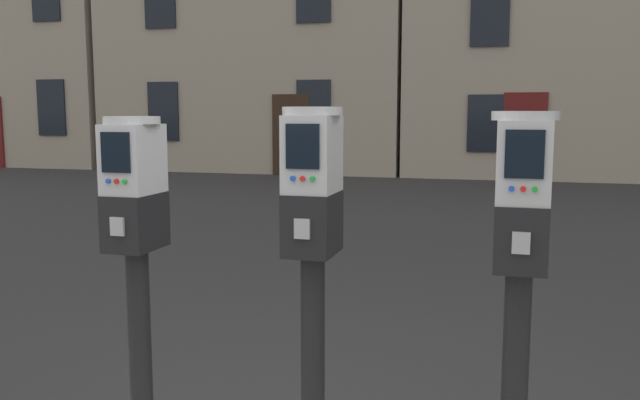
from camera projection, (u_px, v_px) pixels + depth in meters
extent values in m
cylinder|color=black|center=(141.00, 364.00, 2.68)|extent=(0.09, 0.09, 0.95)
cube|color=black|center=(135.00, 221.00, 2.60)|extent=(0.17, 0.24, 0.22)
cube|color=#A5A8AD|center=(117.00, 227.00, 2.48)|extent=(0.06, 0.01, 0.07)
cube|color=#B7BABF|center=(133.00, 159.00, 2.57)|extent=(0.17, 0.23, 0.27)
cube|color=black|center=(115.00, 152.00, 2.45)|extent=(0.12, 0.01, 0.15)
cylinder|color=blue|center=(108.00, 181.00, 2.47)|extent=(0.02, 0.01, 0.02)
cylinder|color=red|center=(116.00, 181.00, 2.46)|extent=(0.02, 0.01, 0.02)
cylinder|color=green|center=(125.00, 182.00, 2.46)|extent=(0.02, 0.01, 0.02)
cylinder|color=#B7BABF|center=(132.00, 120.00, 2.55)|extent=(0.22, 0.22, 0.03)
cylinder|color=black|center=(313.00, 381.00, 2.48)|extent=(0.09, 0.09, 0.97)
cube|color=black|center=(313.00, 223.00, 2.41)|extent=(0.17, 0.24, 0.23)
cube|color=#A5A8AD|center=(302.00, 229.00, 2.29)|extent=(0.06, 0.01, 0.07)
cube|color=#B7BABF|center=(313.00, 154.00, 2.37)|extent=(0.17, 0.23, 0.28)
cube|color=black|center=(302.00, 146.00, 2.26)|extent=(0.12, 0.01, 0.15)
cylinder|color=blue|center=(293.00, 178.00, 2.28)|extent=(0.02, 0.01, 0.02)
cylinder|color=red|center=(302.00, 179.00, 2.27)|extent=(0.02, 0.01, 0.02)
cylinder|color=green|center=(312.00, 179.00, 2.26)|extent=(0.02, 0.01, 0.02)
cylinder|color=#B7BABF|center=(312.00, 111.00, 2.35)|extent=(0.22, 0.22, 0.03)
cube|color=black|center=(521.00, 236.00, 2.22)|extent=(0.17, 0.24, 0.22)
cube|color=#A5A8AD|center=(521.00, 243.00, 2.10)|extent=(0.06, 0.01, 0.07)
cube|color=#B7BABF|center=(524.00, 162.00, 2.18)|extent=(0.17, 0.23, 0.27)
cube|color=black|center=(525.00, 154.00, 2.07)|extent=(0.12, 0.01, 0.15)
cylinder|color=blue|center=(512.00, 189.00, 2.09)|extent=(0.02, 0.01, 0.02)
cylinder|color=red|center=(523.00, 189.00, 2.08)|extent=(0.02, 0.01, 0.02)
cylinder|color=green|center=(535.00, 189.00, 2.07)|extent=(0.02, 0.01, 0.02)
cylinder|color=#B7BABF|center=(525.00, 116.00, 2.16)|extent=(0.22, 0.22, 0.03)
cube|color=#9E9384|center=(38.00, 15.00, 21.95)|extent=(7.29, 5.43, 9.66)
cube|color=black|center=(51.00, 108.00, 19.08)|extent=(0.90, 0.06, 1.60)
cube|color=#9E9384|center=(271.00, 15.00, 19.93)|extent=(8.57, 5.63, 9.05)
cube|color=black|center=(163.00, 111.00, 18.15)|extent=(0.90, 0.06, 1.60)
cube|color=black|center=(314.00, 111.00, 17.01)|extent=(0.90, 0.06, 1.60)
cube|color=black|center=(291.00, 135.00, 17.26)|extent=(1.00, 0.07, 2.10)
cube|color=black|center=(486.00, 123.00, 15.91)|extent=(0.90, 0.06, 1.37)
cube|color=black|center=(490.00, 17.00, 15.58)|extent=(0.90, 0.06, 1.37)
cube|color=#591414|center=(524.00, 137.00, 15.71)|extent=(1.00, 0.07, 2.10)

